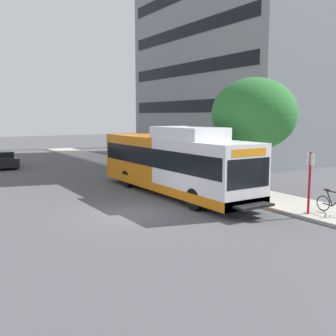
# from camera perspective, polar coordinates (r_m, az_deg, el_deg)

# --- Properties ---
(ground_plane) EXTENTS (120.00, 120.00, 0.00)m
(ground_plane) POSITION_cam_1_polar(r_m,az_deg,el_deg) (24.40, -13.70, -2.57)
(ground_plane) COLOR #4C4C51
(sidewalk_curb) EXTENTS (3.00, 56.00, 0.14)m
(sidewalk_curb) POSITION_cam_1_polar(r_m,az_deg,el_deg) (25.73, 2.71, -1.68)
(sidewalk_curb) COLOR #A8A399
(sidewalk_curb) RESTS_ON ground
(transit_bus) EXTENTS (2.58, 12.25, 3.65)m
(transit_bus) POSITION_cam_1_polar(r_m,az_deg,el_deg) (21.05, 0.78, 0.74)
(transit_bus) COLOR white
(transit_bus) RESTS_ON ground
(bus_stop_sign_pole) EXTENTS (0.10, 0.36, 2.60)m
(bus_stop_sign_pole) POSITION_cam_1_polar(r_m,az_deg,el_deg) (17.33, 19.77, -1.39)
(bus_stop_sign_pole) COLOR red
(bus_stop_sign_pole) RESTS_ON sidewalk_curb
(bicycle_parked) EXTENTS (0.52, 1.76, 1.02)m
(bicycle_parked) POSITION_cam_1_polar(r_m,az_deg,el_deg) (17.99, 22.93, -4.75)
(bicycle_parked) COLOR black
(bicycle_parked) RESTS_ON sidewalk_curb
(street_tree_near_stop) EXTENTS (4.56, 4.56, 6.09)m
(street_tree_near_stop) POSITION_cam_1_polar(r_m,az_deg,el_deg) (21.85, 12.32, 7.61)
(street_tree_near_stop) COLOR #4C3823
(street_tree_near_stop) RESTS_ON sidewalk_curb
(parked_car_far_lane) EXTENTS (1.80, 4.50, 1.33)m
(parked_car_far_lane) POSITION_cam_1_polar(r_m,az_deg,el_deg) (34.79, -22.83, 1.15)
(parked_car_far_lane) COLOR black
(parked_car_far_lane) RESTS_ON ground
(apartment_tower_backdrop) EXTENTS (11.56, 19.88, 26.80)m
(apartment_tower_backdrop) POSITION_cam_1_polar(r_m,az_deg,el_deg) (41.21, 9.74, 20.39)
(apartment_tower_backdrop) COLOR gray
(apartment_tower_backdrop) RESTS_ON ground
(lattice_comm_tower) EXTENTS (1.10, 1.10, 25.87)m
(lattice_comm_tower) POSITION_cam_1_polar(r_m,az_deg,el_deg) (54.08, -0.14, 12.18)
(lattice_comm_tower) COLOR #B7B7BC
(lattice_comm_tower) RESTS_ON ground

